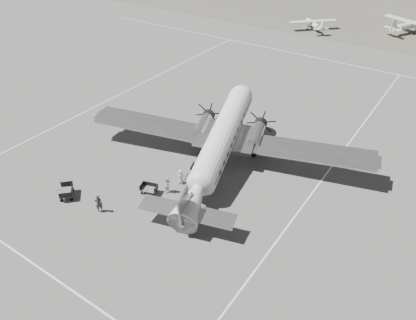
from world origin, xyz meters
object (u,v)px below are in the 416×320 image
object	(u,v)px
light_plane_left	(314,25)
passenger	(181,177)
baggage_cart_near	(149,189)
light_plane_right	(408,27)
ground_crew	(99,203)
dc3_airliner	(220,145)
ramp_agent	(168,185)
baggage_cart_far	(67,192)

from	to	relation	value
light_plane_left	passenger	size ratio (longest dim) A/B	6.40
light_plane_left	baggage_cart_near	size ratio (longest dim) A/B	6.00
light_plane_right	ground_crew	distance (m)	70.36
dc3_airliner	light_plane_right	bearing A→B (deg)	69.25
dc3_airliner	ramp_agent	distance (m)	6.37
ground_crew	ramp_agent	distance (m)	6.40
passenger	ground_crew	bearing A→B (deg)	149.27
baggage_cart_near	baggage_cart_far	bearing A→B (deg)	-158.64
dc3_airliner	ground_crew	xyz separation A→B (m)	(-5.19, -11.22, -1.96)
light_plane_right	light_plane_left	bearing A→B (deg)	-126.30
baggage_cart_far	baggage_cart_near	bearing A→B (deg)	82.34
light_plane_left	baggage_cart_far	xyz separation A→B (m)	(1.09, -61.51, -0.46)
light_plane_left	baggage_cart_near	xyz separation A→B (m)	(6.98, -56.91, -0.54)
light_plane_right	ramp_agent	bearing A→B (deg)	-70.62
dc3_airliner	baggage_cart_near	distance (m)	7.97
light_plane_right	ground_crew	bearing A→B (deg)	-72.78
light_plane_right	passenger	size ratio (longest dim) A/B	8.05
light_plane_left	ground_crew	bearing A→B (deg)	-129.74
ramp_agent	baggage_cart_far	bearing A→B (deg)	126.86
baggage_cart_near	ground_crew	world-z (taller)	ground_crew
dc3_airliner	passenger	bearing A→B (deg)	-129.10
light_plane_right	ramp_agent	xyz separation A→B (m)	(-7.36, -64.07, -0.42)
light_plane_left	light_plane_right	distance (m)	17.79
baggage_cart_far	ground_crew	world-z (taller)	ground_crew
light_plane_left	passenger	world-z (taller)	light_plane_left
dc3_airliner	light_plane_left	distance (m)	51.12
ground_crew	dc3_airliner	bearing A→B (deg)	-156.38
light_plane_right	passenger	xyz separation A→B (m)	(-7.23, -62.35, -0.50)
baggage_cart_near	ramp_agent	size ratio (longest dim) A/B	0.97
light_plane_left	ground_crew	world-z (taller)	light_plane_left
light_plane_right	ramp_agent	size ratio (longest dim) A/B	7.33
baggage_cart_near	baggage_cart_far	distance (m)	7.47
baggage_cart_far	passenger	world-z (taller)	passenger
dc3_airliner	light_plane_right	xyz separation A→B (m)	(5.47, 58.33, -1.59)
ramp_agent	passenger	bearing A→B (deg)	-5.54
dc3_airliner	passenger	xyz separation A→B (m)	(-1.76, -4.01, -2.09)
dc3_airliner	baggage_cart_far	distance (m)	14.86
dc3_airliner	ground_crew	size ratio (longest dim) A/B	17.00
baggage_cart_near	dc3_airliner	bearing A→B (deg)	47.66
dc3_airliner	ramp_agent	bearing A→B (deg)	-123.62
passenger	dc3_airliner	bearing A→B (deg)	-29.01
light_plane_left	baggage_cart_near	world-z (taller)	light_plane_left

